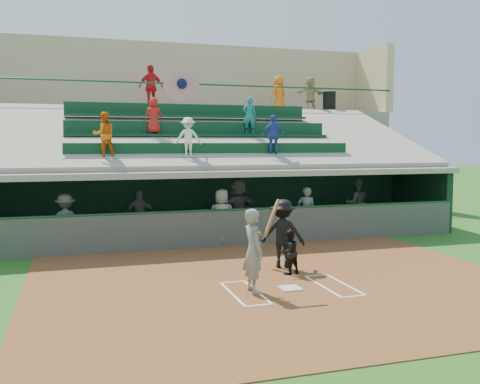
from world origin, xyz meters
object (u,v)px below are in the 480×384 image
object	(u,v)px
home_plate	(290,288)
trash_bin	(329,102)
batter_at_plate	(254,250)
catcher	(289,252)

from	to	relation	value
home_plate	trash_bin	bearing A→B (deg)	60.44
batter_at_plate	catcher	distance (m)	1.82
batter_at_plate	trash_bin	xyz separation A→B (m)	(7.89, 12.44, 4.14)
batter_at_plate	catcher	xyz separation A→B (m)	(1.30, 1.22, -0.36)
home_plate	catcher	xyz separation A→B (m)	(0.47, 1.22, 0.51)
home_plate	trash_bin	distance (m)	15.16
home_plate	batter_at_plate	xyz separation A→B (m)	(-0.83, 0.01, 0.87)
batter_at_plate	home_plate	bearing A→B (deg)	-0.36
home_plate	batter_at_plate	world-z (taller)	batter_at_plate
catcher	trash_bin	world-z (taller)	trash_bin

